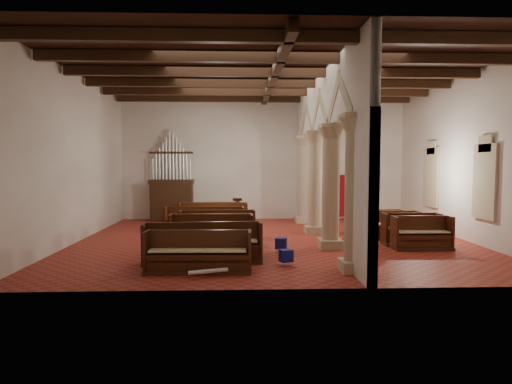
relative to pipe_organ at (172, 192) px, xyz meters
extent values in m
plane|color=#9E3222|center=(4.50, -5.50, -1.37)|extent=(14.00, 14.00, 0.00)
plane|color=#341D11|center=(4.50, -5.50, 4.63)|extent=(14.00, 14.00, 0.00)
cube|color=white|center=(4.50, 0.50, 1.63)|extent=(14.00, 0.02, 6.00)
cube|color=white|center=(4.50, -11.50, 1.63)|extent=(14.00, 0.02, 6.00)
cube|color=white|center=(-2.50, -5.50, 1.63)|extent=(0.02, 12.00, 6.00)
cube|color=white|center=(11.50, -5.50, 1.63)|extent=(0.02, 12.00, 6.00)
cube|color=tan|center=(6.30, -10.00, -1.22)|extent=(0.75, 0.75, 0.30)
cylinder|color=tan|center=(6.30, -10.00, 0.58)|extent=(0.56, 0.56, 3.30)
cube|color=tan|center=(6.30, -7.00, -1.22)|extent=(0.75, 0.75, 0.30)
cylinder|color=tan|center=(6.30, -7.00, 0.58)|extent=(0.56, 0.56, 3.30)
cube|color=tan|center=(6.30, -4.00, -1.22)|extent=(0.75, 0.75, 0.30)
cylinder|color=tan|center=(6.30, -4.00, 0.58)|extent=(0.56, 0.56, 3.30)
cube|color=tan|center=(6.30, -1.00, -1.22)|extent=(0.75, 0.75, 0.30)
cylinder|color=tan|center=(6.30, -1.00, 0.58)|extent=(0.56, 0.56, 3.30)
cube|color=white|center=(6.30, -5.50, 3.66)|extent=(0.25, 11.90, 1.93)
cube|color=#2F6B5A|center=(11.48, -7.00, 0.83)|extent=(0.03, 1.00, 2.20)
cube|color=#2F6B5A|center=(11.48, -3.00, 0.83)|extent=(0.03, 1.00, 2.20)
cube|color=#2F6B5A|center=(9.50, 0.48, 0.83)|extent=(1.00, 0.03, 2.20)
cube|color=#392112|center=(0.00, 0.00, -0.47)|extent=(2.00, 0.80, 1.80)
cube|color=#392112|center=(0.00, 0.00, 0.53)|extent=(2.10, 0.85, 0.20)
cube|color=#351D11|center=(3.19, 0.00, -1.33)|extent=(0.42, 0.42, 0.09)
cube|color=#351D11|center=(3.19, 0.00, -0.88)|extent=(0.21, 0.21, 0.98)
cube|color=#351D11|center=(3.19, -0.07, -0.34)|extent=(0.46, 0.38, 0.17)
cube|color=maroon|center=(8.00, 0.42, -0.22)|extent=(1.60, 0.06, 2.10)
cylinder|color=gold|center=(8.00, 0.40, 0.88)|extent=(1.80, 0.04, 0.04)
cone|color=#392112|center=(9.58, -1.20, -1.30)|extent=(0.40, 0.40, 0.13)
cylinder|color=gold|center=(9.58, -1.20, -0.05)|extent=(0.04, 0.04, 2.65)
cylinder|color=gold|center=(9.58, -1.20, 1.17)|extent=(0.29, 0.74, 0.03)
cube|color=navy|center=(9.58, -1.22, 0.62)|extent=(0.58, 0.23, 0.94)
cube|color=navy|center=(4.59, -9.26, -1.10)|extent=(0.40, 0.36, 0.33)
cube|color=navy|center=(4.62, -7.50, -1.10)|extent=(0.41, 0.36, 0.35)
cube|color=navy|center=(2.77, -6.11, -1.13)|extent=(0.29, 0.24, 0.28)
cylinder|color=silver|center=(2.54, -10.46, -1.21)|extent=(0.97, 0.41, 0.10)
cylinder|color=white|center=(1.33, -8.33, -1.21)|extent=(0.86, 0.13, 0.09)
cube|color=#392112|center=(2.24, -9.93, -1.32)|extent=(2.76, 0.79, 0.10)
cube|color=#3D170D|center=(2.24, -9.98, -1.04)|extent=(2.60, 0.48, 0.46)
cube|color=#3D170D|center=(2.24, -9.74, -0.78)|extent=(2.59, 0.14, 0.97)
cube|color=#3D170D|center=(0.90, -9.91, -0.78)|extent=(0.09, 0.62, 0.97)
cube|color=#3D170D|center=(3.57, -9.91, -0.78)|extent=(0.09, 0.62, 0.97)
cube|color=beige|center=(2.24, -9.98, -0.78)|extent=(2.49, 0.43, 0.05)
cube|color=#392112|center=(2.27, -8.91, -1.32)|extent=(3.36, 0.98, 0.11)
cube|color=#3A1A0C|center=(2.27, -8.96, -1.02)|extent=(3.19, 0.65, 0.49)
cube|color=#3A1A0C|center=(2.27, -8.71, -0.74)|extent=(3.17, 0.29, 1.03)
cube|color=#3A1A0C|center=(0.64, -8.89, -0.74)|extent=(0.12, 0.66, 1.03)
cube|color=#3A1A0C|center=(3.89, -8.89, -0.74)|extent=(0.12, 0.66, 1.03)
cube|color=beige|center=(2.27, -8.96, -0.74)|extent=(3.06, 0.60, 0.05)
cube|color=#392112|center=(2.43, -8.04, -1.32)|extent=(3.09, 0.75, 0.09)
cube|color=#3F250D|center=(2.43, -8.09, -1.06)|extent=(2.93, 0.47, 0.43)
cube|color=#3F250D|center=(2.43, -7.87, -0.83)|extent=(2.92, 0.15, 0.90)
cube|color=#3F250D|center=(0.93, -8.02, -0.83)|extent=(0.08, 0.57, 0.90)
cube|color=#3F250D|center=(3.93, -8.02, -0.83)|extent=(0.08, 0.57, 0.90)
cube|color=beige|center=(2.43, -8.09, -0.83)|extent=(2.81, 0.42, 0.05)
cube|color=#392112|center=(2.35, -6.60, -1.32)|extent=(2.80, 0.75, 0.10)
cube|color=#3A180C|center=(2.35, -6.65, -1.03)|extent=(2.65, 0.44, 0.47)
cube|color=#3A180C|center=(2.35, -6.41, -0.77)|extent=(2.65, 0.10, 0.99)
cube|color=#3A180C|center=(0.98, -6.58, -0.77)|extent=(0.08, 0.62, 0.99)
cube|color=#3A180C|center=(3.71, -6.58, -0.77)|extent=(0.08, 0.62, 0.99)
cube|color=beige|center=(2.35, -6.65, -0.77)|extent=(2.55, 0.40, 0.05)
cube|color=#392112|center=(2.35, -5.70, -1.32)|extent=(2.76, 0.77, 0.09)
cube|color=#40200D|center=(2.35, -5.75, -1.06)|extent=(2.60, 0.48, 0.43)
cube|color=#40200D|center=(2.35, -5.53, -0.83)|extent=(2.58, 0.16, 0.90)
cube|color=#40200D|center=(1.02, -5.68, -0.83)|extent=(0.09, 0.57, 0.90)
cube|color=#40200D|center=(3.69, -5.68, -0.83)|extent=(0.09, 0.57, 0.90)
cube|color=beige|center=(2.35, -5.75, -0.83)|extent=(2.49, 0.43, 0.05)
cube|color=#392112|center=(2.46, -4.82, -1.32)|extent=(2.86, 0.79, 0.10)
cube|color=#44280E|center=(2.46, -4.87, -1.05)|extent=(2.70, 0.49, 0.44)
cube|color=#44280E|center=(2.46, -4.64, -0.81)|extent=(2.69, 0.17, 0.93)
cube|color=#44280E|center=(1.08, -4.80, -0.81)|extent=(0.09, 0.59, 0.93)
cube|color=#44280E|center=(3.85, -4.80, -0.81)|extent=(0.09, 0.59, 0.93)
cube|color=beige|center=(2.46, -4.87, -0.81)|extent=(2.59, 0.45, 0.05)
cube|color=#392112|center=(1.87, -3.55, -1.32)|extent=(3.26, 0.87, 0.10)
cube|color=#48210F|center=(1.87, -3.60, -1.05)|extent=(3.09, 0.56, 0.44)
cube|color=#48210F|center=(1.87, -3.37, -0.81)|extent=(3.07, 0.24, 0.93)
cube|color=#48210F|center=(0.29, -3.53, -0.81)|extent=(0.10, 0.59, 0.93)
cube|color=#48210F|center=(3.45, -3.53, -0.81)|extent=(0.10, 0.59, 0.93)
cube|color=beige|center=(1.87, -3.60, -0.81)|extent=(2.97, 0.52, 0.05)
cube|color=#392112|center=(2.17, -2.71, -1.32)|extent=(2.93, 0.76, 0.11)
cube|color=#44250E|center=(2.17, -2.76, -1.03)|extent=(2.78, 0.44, 0.48)
cube|color=#44250E|center=(2.17, -2.52, -0.76)|extent=(2.78, 0.09, 1.01)
cube|color=#44250E|center=(0.75, -2.69, -0.76)|extent=(0.08, 0.64, 1.01)
cube|color=#44250E|center=(3.60, -2.69, -0.76)|extent=(0.08, 0.64, 1.01)
cube|color=beige|center=(2.17, -2.76, -0.76)|extent=(2.67, 0.40, 0.05)
cube|color=#392112|center=(1.86, -1.50, -1.32)|extent=(2.96, 0.80, 0.10)
cube|color=#3A190C|center=(1.86, -1.55, -1.06)|extent=(2.80, 0.50, 0.44)
cube|color=#3A190C|center=(1.86, -1.33, -0.81)|extent=(2.79, 0.19, 0.92)
cube|color=#3A190C|center=(0.42, -1.48, -0.81)|extent=(0.09, 0.58, 0.92)
cube|color=#3A190C|center=(3.29, -1.48, -0.81)|extent=(0.09, 0.58, 0.92)
cube|color=beige|center=(1.86, -1.55, -0.81)|extent=(2.69, 0.46, 0.05)
cube|color=#392112|center=(9.25, -7.29, -1.32)|extent=(1.89, 0.73, 0.10)
cube|color=#3B230C|center=(9.25, -7.34, -1.03)|extent=(1.74, 0.42, 0.47)
cube|color=#3B230C|center=(9.25, -7.10, -0.77)|extent=(1.74, 0.08, 0.99)
cube|color=#3B230C|center=(8.34, -7.27, -0.77)|extent=(0.07, 0.62, 0.99)
cube|color=#3B230C|center=(10.16, -7.27, -0.77)|extent=(0.07, 0.62, 0.99)
cube|color=beige|center=(9.25, -7.34, -0.77)|extent=(1.67, 0.38, 0.05)
cube|color=#392112|center=(9.21, -6.50, -1.32)|extent=(1.95, 0.76, 0.10)
cube|color=#391E0C|center=(9.21, -6.55, -1.03)|extent=(1.79, 0.44, 0.47)
cube|color=#391E0C|center=(9.21, -6.31, -0.77)|extent=(1.78, 0.10, 0.99)
cube|color=#391E0C|center=(8.28, -6.48, -0.77)|extent=(0.08, 0.63, 0.99)
cube|color=#391E0C|center=(10.14, -6.48, -0.77)|extent=(0.08, 0.63, 0.99)
cube|color=beige|center=(9.21, -6.55, -0.77)|extent=(1.72, 0.40, 0.05)
cube|color=#392112|center=(8.82, -5.44, -1.32)|extent=(2.16, 0.72, 0.10)
cube|color=#42200E|center=(8.82, -5.49, -1.05)|extent=(2.00, 0.42, 0.45)
cube|color=#42200E|center=(8.82, -5.26, -0.80)|extent=(2.00, 0.09, 0.94)
cube|color=#42200E|center=(7.78, -5.42, -0.80)|extent=(0.08, 0.60, 0.94)
cube|color=#42200E|center=(9.86, -5.42, -0.80)|extent=(0.08, 0.60, 0.94)
cube|color=beige|center=(8.82, -5.49, -0.80)|extent=(1.92, 0.38, 0.05)
cube|color=#392112|center=(8.82, -4.41, -1.32)|extent=(1.76, 0.73, 0.09)
cube|color=#471C0F|center=(8.82, -4.45, -1.07)|extent=(1.59, 0.45, 0.42)
cube|color=#471C0F|center=(8.82, -4.24, -0.83)|extent=(1.58, 0.14, 0.89)
cube|color=#471C0F|center=(7.99, -4.39, -0.83)|extent=(0.09, 0.56, 0.89)
cube|color=#471C0F|center=(9.65, -4.39, -0.83)|extent=(0.09, 0.56, 0.89)
cube|color=beige|center=(8.82, -4.45, -0.83)|extent=(1.53, 0.41, 0.05)
camera|label=1|loc=(3.33, -20.86, 1.47)|focal=30.00mm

